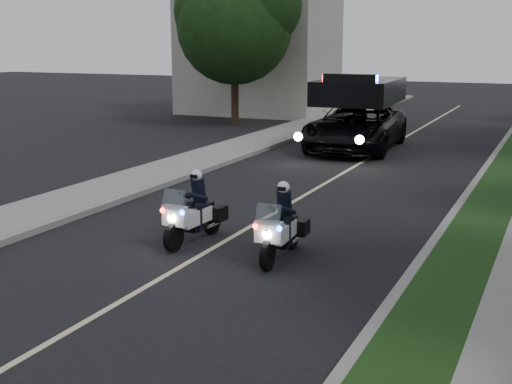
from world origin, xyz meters
TOP-DOWN VIEW (x-y plane):
  - ground at (0.00, 0.00)m, footprint 120.00×120.00m
  - curb_right at (4.10, 10.00)m, footprint 0.20×60.00m
  - grass_verge at (4.80, 10.00)m, footprint 1.20×60.00m
  - curb_left at (-4.10, 10.00)m, footprint 0.20×60.00m
  - sidewalk_left at (-5.20, 10.00)m, footprint 2.00×60.00m
  - building_far at (-10.00, 26.00)m, footprint 8.00×6.00m
  - lane_marking at (0.00, 10.00)m, footprint 0.12×50.00m
  - police_moto_left at (-0.58, 1.27)m, footprint 0.74×1.84m
  - police_moto_right at (1.52, 0.95)m, footprint 0.73×1.82m
  - police_suv at (-1.00, 14.82)m, footprint 3.35×6.63m
  - bicycle at (-2.67, 24.72)m, footprint 0.55×1.53m
  - cyclist at (-2.67, 24.72)m, footprint 0.64×0.46m
  - tree_left_near at (-8.53, 19.74)m, footprint 7.34×7.34m
  - tree_left_far at (-9.86, 24.34)m, footprint 8.84×8.84m

SIDE VIEW (x-z plane):
  - ground at x=0.00m, z-range 0.00..0.00m
  - police_moto_left at x=-0.58m, z-range -0.77..0.77m
  - police_moto_right at x=1.52m, z-range -0.76..0.76m
  - police_suv at x=-1.00m, z-range -1.57..1.57m
  - bicycle at x=-2.67m, z-range -0.40..0.40m
  - cyclist at x=-2.67m, z-range -0.83..0.83m
  - tree_left_near at x=-8.53m, z-range -4.62..4.62m
  - tree_left_far at x=-9.86m, z-range -6.20..6.20m
  - lane_marking at x=0.00m, z-range 0.00..0.01m
  - curb_right at x=4.10m, z-range 0.00..0.15m
  - curb_left at x=-4.10m, z-range 0.00..0.15m
  - grass_verge at x=4.80m, z-range 0.00..0.16m
  - sidewalk_left at x=-5.20m, z-range 0.00..0.16m
  - building_far at x=-10.00m, z-range 0.00..7.00m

